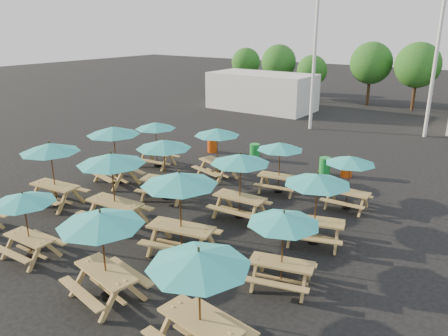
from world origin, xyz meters
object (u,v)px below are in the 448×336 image
Objects in this scene: picnic_unit_13 at (284,223)px; waste_bin_0 at (212,145)px; picnic_unit_6 at (164,148)px; picnic_unit_8 at (101,224)px; picnic_unit_12 at (199,265)px; picnic_unit_5 at (111,163)px; waste_bin_3 at (347,168)px; picnic_unit_1 at (50,151)px; picnic_unit_9 at (180,184)px; picnic_unit_15 at (350,163)px; picnic_unit_10 at (240,163)px; waste_bin_2 at (325,166)px; picnic_unit_3 at (156,128)px; picnic_unit_14 at (317,183)px; picnic_unit_2 at (114,134)px; picnic_unit_11 at (280,149)px; picnic_unit_7 at (217,135)px; waste_bin_1 at (255,152)px; picnic_unit_4 at (23,202)px.

picnic_unit_13 is 2.83× the size of waste_bin_0.
picnic_unit_8 is at bearing -75.87° from picnic_unit_6.
picnic_unit_5 is at bearing 160.03° from picnic_unit_12.
waste_bin_0 is at bearing -177.53° from waste_bin_3.
picnic_unit_9 reaches higher than picnic_unit_1.
picnic_unit_10 is at bearing -136.91° from picnic_unit_15.
waste_bin_2 is at bearing 73.23° from picnic_unit_9.
picnic_unit_3 is 9.68m from picnic_unit_14.
picnic_unit_6 is 8.25m from waste_bin_3.
picnic_unit_2 is at bearing -140.13° from waste_bin_3.
waste_bin_0 is (0.71, 3.42, -1.45)m from picnic_unit_3.
picnic_unit_13 is (6.48, -2.74, -0.25)m from picnic_unit_6.
picnic_unit_8 is at bearing -47.85° from picnic_unit_5.
picnic_unit_11 is at bearing 38.21° from picnic_unit_2.
picnic_unit_6 is 7.49m from waste_bin_2.
picnic_unit_2 reaches higher than picnic_unit_11.
picnic_unit_13 is (6.26, -5.83, -0.13)m from picnic_unit_7.
waste_bin_0 is 2.53m from waste_bin_1.
picnic_unit_6 reaches higher than picnic_unit_13.
picnic_unit_13 is 2.83× the size of waste_bin_1.
picnic_unit_3 reaches higher than picnic_unit_4.
picnic_unit_14 is (2.95, 5.60, -0.05)m from picnic_unit_8.
picnic_unit_15 is 2.55× the size of waste_bin_3.
picnic_unit_3 is at bearing 117.57° from picnic_unit_5.
picnic_unit_3 reaches higher than waste_bin_0.
waste_bin_0 is (-8.54, 6.25, -1.57)m from picnic_unit_14.
picnic_unit_7 is at bearing 85.81° from picnic_unit_4.
picnic_unit_10 is 6.19m from waste_bin_2.
picnic_unit_12 is at bearing -30.64° from picnic_unit_5.
picnic_unit_7 is 9.26m from picnic_unit_8.
picnic_unit_15 reaches higher than waste_bin_1.
picnic_unit_5 is 1.06× the size of picnic_unit_8.
picnic_unit_10 reaches higher than picnic_unit_11.
picnic_unit_3 is at bearing -132.23° from waste_bin_1.
picnic_unit_5 is (0.32, 2.92, 0.43)m from picnic_unit_4.
picnic_unit_3 is at bearing 125.86° from picnic_unit_9.
picnic_unit_5 is 8.24m from picnic_unit_15.
picnic_unit_4 is at bearing -108.90° from waste_bin_2.
waste_bin_0 is (-2.24, 11.80, -1.35)m from picnic_unit_4.
picnic_unit_6 is 1.21× the size of picnic_unit_11.
picnic_unit_13 is (9.54, -5.51, -0.05)m from picnic_unit_3.
waste_bin_0 is at bearing 157.19° from picnic_unit_15.
picnic_unit_9 is 9.85m from waste_bin_1.
picnic_unit_11 is 4.33m from picnic_unit_14.
picnic_unit_14 reaches higher than waste_bin_2.
waste_bin_1 is at bearing 64.64° from picnic_unit_1.
picnic_unit_7 is 5.06m from waste_bin_2.
picnic_unit_4 reaches higher than waste_bin_3.
picnic_unit_15 is at bearing 14.86° from picnic_unit_7.
picnic_unit_14 is 3.15× the size of waste_bin_2.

